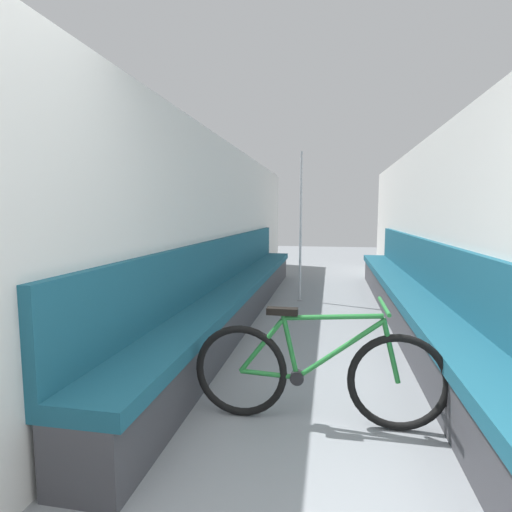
% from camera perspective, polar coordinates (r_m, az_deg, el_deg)
% --- Properties ---
extents(wall_left, '(0.10, 10.92, 2.28)m').
position_cam_1_polar(wall_left, '(5.14, -5.34, 3.81)').
color(wall_left, silver).
rests_on(wall_left, ground).
extents(wall_right, '(0.10, 10.92, 2.28)m').
position_cam_1_polar(wall_right, '(5.08, 24.32, 3.25)').
color(wall_right, silver).
rests_on(wall_right, ground).
extents(bench_seat_row_left, '(0.47, 6.89, 1.04)m').
position_cam_1_polar(bench_seat_row_left, '(5.19, -2.46, -5.15)').
color(bench_seat_row_left, '#3D3D42').
rests_on(bench_seat_row_left, ground).
extents(bench_seat_row_right, '(0.47, 6.89, 1.04)m').
position_cam_1_polar(bench_seat_row_right, '(5.15, 21.09, -5.67)').
color(bench_seat_row_right, '#3D3D42').
rests_on(bench_seat_row_right, ground).
extents(bicycle, '(1.62, 0.46, 0.80)m').
position_cam_1_polar(bicycle, '(2.69, 8.60, -16.18)').
color(bicycle, black).
rests_on(bicycle, ground).
extents(grab_pole_near, '(0.08, 0.08, 2.26)m').
position_cam_1_polar(grab_pole_near, '(6.10, 6.38, 3.82)').
color(grab_pole_near, gray).
rests_on(grab_pole_near, ground).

